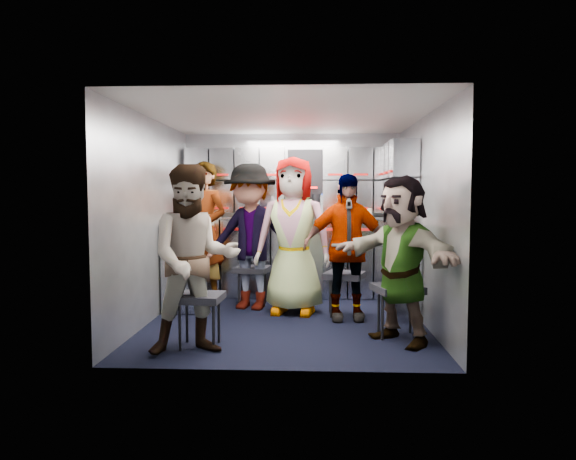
{
  "coord_description": "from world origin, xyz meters",
  "views": [
    {
      "loc": [
        0.26,
        -5.24,
        1.32
      ],
      "look_at": [
        0.0,
        0.35,
        0.92
      ],
      "focal_mm": 32.0,
      "sensor_mm": 36.0,
      "label": 1
    }
  ],
  "objects_px": {
    "attendant_arc_d": "(346,247)",
    "attendant_arc_e": "(401,259)",
    "jump_seat_near_right": "(397,291)",
    "attendant_standing": "(204,233)",
    "attendant_arc_a": "(194,260)",
    "jump_seat_center": "(294,275)",
    "jump_seat_mid_left": "(252,271)",
    "attendant_arc_b": "(250,237)",
    "attendant_arc_c": "(293,235)",
    "jump_seat_near_left": "(200,300)",
    "jump_seat_mid_right": "(344,277)"
  },
  "relations": [
    {
      "from": "jump_seat_center",
      "to": "attendant_arc_a",
      "type": "height_order",
      "value": "attendant_arc_a"
    },
    {
      "from": "attendant_arc_d",
      "to": "attendant_arc_e",
      "type": "height_order",
      "value": "attendant_arc_d"
    },
    {
      "from": "jump_seat_mid_right",
      "to": "jump_seat_near_right",
      "type": "xyz_separation_m",
      "value": [
        0.43,
        -0.81,
        0.01
      ]
    },
    {
      "from": "jump_seat_center",
      "to": "jump_seat_mid_left",
      "type": "bearing_deg",
      "value": 159.42
    },
    {
      "from": "attendant_arc_a",
      "to": "attendant_arc_e",
      "type": "distance_m",
      "value": 1.8
    },
    {
      "from": "jump_seat_near_left",
      "to": "jump_seat_mid_right",
      "type": "distance_m",
      "value": 1.79
    },
    {
      "from": "jump_seat_center",
      "to": "attendant_arc_a",
      "type": "xyz_separation_m",
      "value": [
        -0.76,
        -1.67,
        0.39
      ]
    },
    {
      "from": "jump_seat_mid_left",
      "to": "attendant_arc_b",
      "type": "xyz_separation_m",
      "value": [
        0.0,
        -0.18,
        0.42
      ]
    },
    {
      "from": "jump_seat_mid_right",
      "to": "jump_seat_near_right",
      "type": "relative_size",
      "value": 1.0
    },
    {
      "from": "jump_seat_near_left",
      "to": "jump_seat_mid_right",
      "type": "bearing_deg",
      "value": 42.52
    },
    {
      "from": "jump_seat_near_left",
      "to": "attendant_arc_c",
      "type": "bearing_deg",
      "value": 59.83
    },
    {
      "from": "jump_seat_mid_right",
      "to": "attendant_arc_a",
      "type": "xyz_separation_m",
      "value": [
        -1.32,
        -1.39,
        0.36
      ]
    },
    {
      "from": "attendant_standing",
      "to": "attendant_arc_e",
      "type": "xyz_separation_m",
      "value": [
        2.08,
        -1.52,
        -0.11
      ]
    },
    {
      "from": "jump_seat_near_left",
      "to": "attendant_standing",
      "type": "xyz_separation_m",
      "value": [
        -0.33,
        1.74,
        0.45
      ]
    },
    {
      "from": "jump_seat_near_right",
      "to": "attendant_arc_d",
      "type": "relative_size",
      "value": 0.32
    },
    {
      "from": "jump_seat_near_left",
      "to": "attendant_standing",
      "type": "height_order",
      "value": "attendant_standing"
    },
    {
      "from": "jump_seat_mid_right",
      "to": "attendant_arc_e",
      "type": "distance_m",
      "value": 1.13
    },
    {
      "from": "attendant_arc_a",
      "to": "attendant_arc_d",
      "type": "bearing_deg",
      "value": 24.29
    },
    {
      "from": "attendant_arc_b",
      "to": "jump_seat_near_right",
      "type": "bearing_deg",
      "value": -20.13
    },
    {
      "from": "jump_seat_center",
      "to": "attendant_arc_b",
      "type": "relative_size",
      "value": 0.28
    },
    {
      "from": "jump_seat_near_left",
      "to": "attendant_arc_d",
      "type": "distance_m",
      "value": 1.71
    },
    {
      "from": "attendant_arc_a",
      "to": "attendant_arc_c",
      "type": "relative_size",
      "value": 0.9
    },
    {
      "from": "jump_seat_mid_right",
      "to": "attendant_standing",
      "type": "xyz_separation_m",
      "value": [
        -1.64,
        0.53,
        0.44
      ]
    },
    {
      "from": "jump_seat_mid_right",
      "to": "attendant_arc_d",
      "type": "bearing_deg",
      "value": -90.0
    },
    {
      "from": "attendant_arc_e",
      "to": "jump_seat_center",
      "type": "bearing_deg",
      "value": -179.72
    },
    {
      "from": "jump_seat_center",
      "to": "attendant_arc_a",
      "type": "relative_size",
      "value": 0.3
    },
    {
      "from": "jump_seat_center",
      "to": "jump_seat_mid_right",
      "type": "xyz_separation_m",
      "value": [
        0.56,
        -0.28,
        0.02
      ]
    },
    {
      "from": "jump_seat_mid_right",
      "to": "jump_seat_center",
      "type": "bearing_deg",
      "value": 153.33
    },
    {
      "from": "attendant_arc_d",
      "to": "attendant_arc_e",
      "type": "distance_m",
      "value": 0.92
    },
    {
      "from": "attendant_arc_a",
      "to": "attendant_arc_e",
      "type": "xyz_separation_m",
      "value": [
        1.75,
        0.4,
        -0.04
      ]
    },
    {
      "from": "attendant_standing",
      "to": "attendant_arc_b",
      "type": "xyz_separation_m",
      "value": [
        0.59,
        -0.24,
        -0.02
      ]
    },
    {
      "from": "attendant_standing",
      "to": "attendant_arc_a",
      "type": "relative_size",
      "value": 1.09
    },
    {
      "from": "attendant_arc_b",
      "to": "attendant_arc_c",
      "type": "relative_size",
      "value": 0.96
    },
    {
      "from": "attendant_arc_b",
      "to": "attendant_standing",
      "type": "bearing_deg",
      "value": 173.8
    },
    {
      "from": "attendant_standing",
      "to": "jump_seat_near_left",
      "type": "bearing_deg",
      "value": -52.3
    },
    {
      "from": "jump_seat_near_right",
      "to": "attendant_arc_a",
      "type": "xyz_separation_m",
      "value": [
        -1.75,
        -0.58,
        0.36
      ]
    },
    {
      "from": "jump_seat_near_right",
      "to": "attendant_arc_b",
      "type": "xyz_separation_m",
      "value": [
        -1.49,
        1.1,
        0.41
      ]
    },
    {
      "from": "jump_seat_near_right",
      "to": "attendant_arc_a",
      "type": "bearing_deg",
      "value": -161.82
    },
    {
      "from": "jump_seat_mid_right",
      "to": "attendant_arc_c",
      "type": "height_order",
      "value": "attendant_arc_c"
    },
    {
      "from": "jump_seat_mid_right",
      "to": "jump_seat_near_right",
      "type": "height_order",
      "value": "jump_seat_near_right"
    },
    {
      "from": "jump_seat_near_right",
      "to": "attendant_standing",
      "type": "relative_size",
      "value": 0.29
    },
    {
      "from": "jump_seat_center",
      "to": "attendant_arc_a",
      "type": "bearing_deg",
      "value": -114.51
    },
    {
      "from": "attendant_standing",
      "to": "attendant_arc_d",
      "type": "relative_size",
      "value": 1.12
    },
    {
      "from": "jump_seat_near_left",
      "to": "attendant_arc_a",
      "type": "xyz_separation_m",
      "value": [
        -0.0,
        -0.18,
        0.37
      ]
    },
    {
      "from": "jump_seat_mid_right",
      "to": "attendant_arc_b",
      "type": "relative_size",
      "value": 0.3
    },
    {
      "from": "attendant_arc_a",
      "to": "attendant_arc_e",
      "type": "height_order",
      "value": "attendant_arc_a"
    },
    {
      "from": "jump_seat_near_right",
      "to": "attendant_arc_c",
      "type": "distance_m",
      "value": 1.42
    },
    {
      "from": "jump_seat_near_left",
      "to": "jump_seat_mid_left",
      "type": "relative_size",
      "value": 1.0
    },
    {
      "from": "jump_seat_mid_right",
      "to": "jump_seat_near_right",
      "type": "distance_m",
      "value": 0.92
    },
    {
      "from": "jump_seat_center",
      "to": "jump_seat_near_left",
      "type": "bearing_deg",
      "value": -117.07
    }
  ]
}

